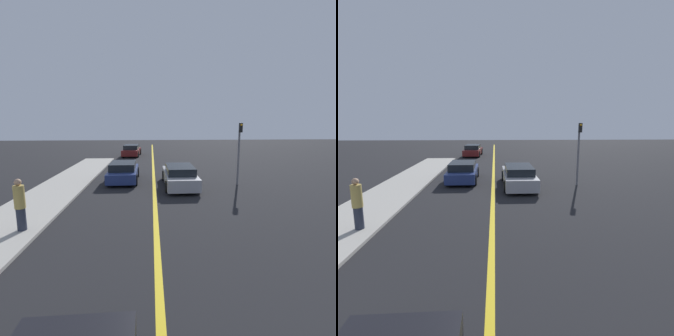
# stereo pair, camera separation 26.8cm
# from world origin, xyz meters

# --- Properties ---
(road_center_line) EXTENTS (0.20, 60.00, 0.01)m
(road_center_line) POSITION_xyz_m (0.00, 18.00, 0.00)
(road_center_line) COLOR gold
(road_center_line) RESTS_ON ground_plane
(sidewalk_left) EXTENTS (2.89, 30.49, 0.11)m
(sidewalk_left) POSITION_xyz_m (-5.48, 15.24, 0.06)
(sidewalk_left) COLOR #ADA89E
(sidewalk_left) RESTS_ON ground_plane
(car_far_distant) EXTENTS (1.95, 4.79, 1.29)m
(car_far_distant) POSITION_xyz_m (1.53, 18.50, 0.63)
(car_far_distant) COLOR #9E9EA3
(car_far_distant) RESTS_ON ground_plane
(car_parked_left_lot) EXTENTS (1.96, 4.23, 1.26)m
(car_parked_left_lot) POSITION_xyz_m (-1.99, 20.17, 0.62)
(car_parked_left_lot) COLOR navy
(car_parked_left_lot) RESTS_ON ground_plane
(car_oncoming_far) EXTENTS (2.06, 4.42, 1.29)m
(car_oncoming_far) POSITION_xyz_m (-2.39, 33.14, 0.63)
(car_oncoming_far) COLOR maroon
(car_oncoming_far) RESTS_ON ground_plane
(pedestrian_mid_group) EXTENTS (0.36, 0.36, 1.83)m
(pedestrian_mid_group) POSITION_xyz_m (-4.68, 12.10, 1.03)
(pedestrian_mid_group) COLOR #282D3D
(pedestrian_mid_group) RESTS_ON sidewalk_left
(traffic_light) EXTENTS (0.18, 0.40, 3.78)m
(traffic_light) POSITION_xyz_m (5.18, 18.68, 2.34)
(traffic_light) COLOR slate
(traffic_light) RESTS_ON ground_plane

